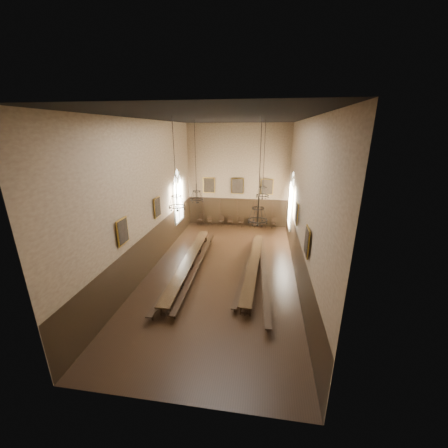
% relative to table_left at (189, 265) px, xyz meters
% --- Properties ---
extents(floor, '(9.00, 18.00, 0.02)m').
position_rel_table_left_xyz_m(floor, '(2.06, 0.24, -0.40)').
color(floor, black).
rests_on(floor, ground).
extents(ceiling, '(9.00, 18.00, 0.02)m').
position_rel_table_left_xyz_m(ceiling, '(2.06, 0.24, 8.62)').
color(ceiling, black).
rests_on(ceiling, ground).
extents(wall_back, '(9.00, 0.02, 9.00)m').
position_rel_table_left_xyz_m(wall_back, '(2.06, 9.25, 4.11)').
color(wall_back, '#8A7455').
rests_on(wall_back, ground).
extents(wall_front, '(9.00, 0.02, 9.00)m').
position_rel_table_left_xyz_m(wall_front, '(2.06, -8.77, 4.11)').
color(wall_front, '#8A7455').
rests_on(wall_front, ground).
extents(wall_left, '(0.02, 18.00, 9.00)m').
position_rel_table_left_xyz_m(wall_left, '(-2.45, 0.24, 4.11)').
color(wall_left, '#8A7455').
rests_on(wall_left, ground).
extents(wall_right, '(0.02, 18.00, 9.00)m').
position_rel_table_left_xyz_m(wall_right, '(6.57, 0.24, 4.11)').
color(wall_right, '#8A7455').
rests_on(wall_right, ground).
extents(wainscot_panelling, '(9.00, 18.00, 2.50)m').
position_rel_table_left_xyz_m(wainscot_panelling, '(2.06, 0.24, 0.86)').
color(wainscot_panelling, black).
rests_on(wainscot_panelling, floor).
extents(table_left, '(0.95, 10.04, 0.78)m').
position_rel_table_left_xyz_m(table_left, '(0.00, 0.00, 0.00)').
color(table_left, black).
rests_on(table_left, floor).
extents(table_right, '(1.03, 9.27, 0.72)m').
position_rel_table_left_xyz_m(table_right, '(4.00, 0.25, -0.03)').
color(table_right, black).
rests_on(table_right, floor).
extents(bench_left_outer, '(0.35, 10.74, 0.48)m').
position_rel_table_left_xyz_m(bench_left_outer, '(-0.39, 0.01, -0.08)').
color(bench_left_outer, black).
rests_on(bench_left_outer, floor).
extents(bench_left_inner, '(0.49, 10.32, 0.46)m').
position_rel_table_left_xyz_m(bench_left_inner, '(0.51, 0.06, -0.10)').
color(bench_left_inner, black).
rests_on(bench_left_inner, floor).
extents(bench_right_inner, '(0.87, 9.08, 0.41)m').
position_rel_table_left_xyz_m(bench_right_inner, '(3.58, 0.44, -0.13)').
color(bench_right_inner, black).
rests_on(bench_right_inner, floor).
extents(bench_right_outer, '(0.87, 10.76, 0.48)m').
position_rel_table_left_xyz_m(bench_right_outer, '(4.63, 0.03, -0.08)').
color(bench_right_outer, black).
rests_on(bench_right_outer, floor).
extents(chair_0, '(0.58, 0.58, 1.03)m').
position_rel_table_left_xyz_m(chair_0, '(-1.36, 8.84, -0.08)').
color(chair_0, black).
rests_on(chair_0, floor).
extents(chair_1, '(0.47, 0.47, 0.86)m').
position_rel_table_left_xyz_m(chair_1, '(-0.44, 8.77, -0.13)').
color(chair_1, black).
rests_on(chair_1, floor).
extents(chair_2, '(0.56, 0.56, 0.98)m').
position_rel_table_left_xyz_m(chair_2, '(0.61, 8.72, -0.09)').
color(chair_2, black).
rests_on(chair_2, floor).
extents(chair_3, '(0.44, 0.44, 0.98)m').
position_rel_table_left_xyz_m(chair_3, '(1.46, 8.85, -0.10)').
color(chair_3, black).
rests_on(chair_3, floor).
extents(chair_4, '(0.51, 0.51, 0.90)m').
position_rel_table_left_xyz_m(chair_4, '(2.44, 8.77, -0.12)').
color(chair_4, black).
rests_on(chair_4, floor).
extents(chair_5, '(0.54, 0.54, 1.03)m').
position_rel_table_left_xyz_m(chair_5, '(3.49, 8.80, -0.08)').
color(chair_5, black).
rests_on(chair_5, floor).
extents(chair_6, '(0.48, 0.48, 0.95)m').
position_rel_table_left_xyz_m(chair_6, '(4.51, 8.78, -0.10)').
color(chair_6, black).
rests_on(chair_6, floor).
extents(chair_7, '(0.47, 0.47, 0.97)m').
position_rel_table_left_xyz_m(chair_7, '(5.44, 8.77, -0.10)').
color(chair_7, black).
rests_on(chair_7, floor).
extents(chandelier_back_left, '(0.85, 0.85, 5.11)m').
position_rel_table_left_xyz_m(chandelier_back_left, '(0.01, 2.41, 3.99)').
color(chandelier_back_left, black).
rests_on(chandelier_back_left, ceiling).
extents(chandelier_back_right, '(0.80, 0.80, 4.68)m').
position_rel_table_left_xyz_m(chandelier_back_right, '(4.34, 2.37, 4.40)').
color(chandelier_back_right, black).
rests_on(chandelier_back_right, ceiling).
extents(chandelier_front_left, '(0.80, 0.80, 4.26)m').
position_rel_table_left_xyz_m(chandelier_front_left, '(0.28, -2.54, 4.79)').
color(chandelier_front_left, black).
rests_on(chandelier_front_left, ceiling).
extents(chandelier_front_right, '(0.93, 0.93, 4.90)m').
position_rel_table_left_xyz_m(chandelier_front_right, '(4.20, -2.25, 4.17)').
color(chandelier_front_right, black).
rests_on(chandelier_front_right, ceiling).
extents(portrait_back_0, '(1.10, 0.12, 1.40)m').
position_rel_table_left_xyz_m(portrait_back_0, '(-0.54, 9.12, 3.31)').
color(portrait_back_0, '#A57B27').
rests_on(portrait_back_0, wall_back).
extents(portrait_back_1, '(1.10, 0.12, 1.40)m').
position_rel_table_left_xyz_m(portrait_back_1, '(2.06, 9.12, 3.31)').
color(portrait_back_1, '#A57B27').
rests_on(portrait_back_1, wall_back).
extents(portrait_back_2, '(1.10, 0.12, 1.40)m').
position_rel_table_left_xyz_m(portrait_back_2, '(4.66, 9.12, 3.31)').
color(portrait_back_2, '#A57B27').
rests_on(portrait_back_2, wall_back).
extents(portrait_left_0, '(0.12, 1.00, 1.30)m').
position_rel_table_left_xyz_m(portrait_left_0, '(-2.32, 1.24, 3.31)').
color(portrait_left_0, '#A57B27').
rests_on(portrait_left_0, wall_left).
extents(portrait_left_1, '(0.12, 1.00, 1.30)m').
position_rel_table_left_xyz_m(portrait_left_1, '(-2.32, -3.26, 3.31)').
color(portrait_left_1, '#A57B27').
rests_on(portrait_left_1, wall_left).
extents(portrait_right_0, '(0.12, 1.00, 1.30)m').
position_rel_table_left_xyz_m(portrait_right_0, '(6.44, 1.24, 3.31)').
color(portrait_right_0, '#A57B27').
rests_on(portrait_right_0, wall_right).
extents(portrait_right_1, '(0.12, 1.00, 1.30)m').
position_rel_table_left_xyz_m(portrait_right_1, '(6.44, -3.26, 3.31)').
color(portrait_right_1, '#A57B27').
rests_on(portrait_right_1, wall_right).
extents(window_right, '(0.20, 2.20, 4.60)m').
position_rel_table_left_xyz_m(window_right, '(6.49, 5.74, 3.01)').
color(window_right, white).
rests_on(window_right, wall_right).
extents(window_left, '(0.20, 2.20, 4.60)m').
position_rel_table_left_xyz_m(window_left, '(-2.37, 5.74, 3.01)').
color(window_left, white).
rests_on(window_left, wall_left).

